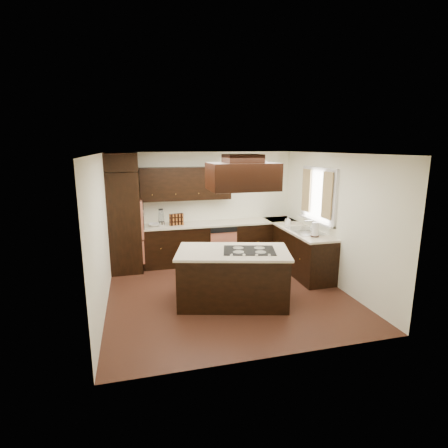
{
  "coord_description": "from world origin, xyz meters",
  "views": [
    {
      "loc": [
        -1.55,
        -5.78,
        2.62
      ],
      "look_at": [
        0.1,
        0.6,
        1.15
      ],
      "focal_mm": 28.0,
      "sensor_mm": 36.0,
      "label": 1
    }
  ],
  "objects_px": {
    "oven_column": "(125,222)",
    "island": "(233,278)",
    "spice_rack": "(176,219)",
    "range_hood": "(242,176)"
  },
  "relations": [
    {
      "from": "oven_column",
      "to": "island",
      "type": "distance_m",
      "value": 2.83
    },
    {
      "from": "island",
      "to": "range_hood",
      "type": "height_order",
      "value": "range_hood"
    },
    {
      "from": "oven_column",
      "to": "island",
      "type": "xyz_separation_m",
      "value": [
        1.77,
        -2.12,
        -0.62
      ]
    },
    {
      "from": "range_hood",
      "to": "oven_column",
      "type": "bearing_deg",
      "value": 129.74
    },
    {
      "from": "range_hood",
      "to": "spice_rack",
      "type": "relative_size",
      "value": 3.42
    },
    {
      "from": "island",
      "to": "spice_rack",
      "type": "bearing_deg",
      "value": 122.38
    },
    {
      "from": "range_hood",
      "to": "spice_rack",
      "type": "distance_m",
      "value": 2.68
    },
    {
      "from": "oven_column",
      "to": "island",
      "type": "relative_size",
      "value": 1.19
    },
    {
      "from": "range_hood",
      "to": "island",
      "type": "bearing_deg",
      "value": 128.61
    },
    {
      "from": "oven_column",
      "to": "island",
      "type": "height_order",
      "value": "oven_column"
    }
  ]
}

